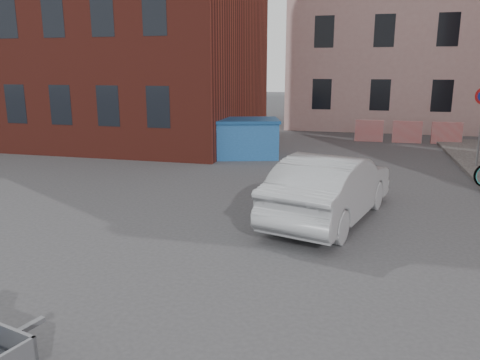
# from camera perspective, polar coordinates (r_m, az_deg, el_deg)

# --- Properties ---
(ground) EXTENTS (120.00, 120.00, 0.00)m
(ground) POSITION_cam_1_polar(r_m,az_deg,el_deg) (8.61, -0.53, -9.52)
(ground) COLOR #38383A
(ground) RESTS_ON ground
(building_pink) EXTENTS (16.00, 8.00, 14.00)m
(building_pink) POSITION_cam_1_polar(r_m,az_deg,el_deg) (30.14, 23.15, 19.40)
(building_pink) COLOR #C49A97
(building_pink) RESTS_ON ground
(far_building) EXTENTS (6.00, 6.00, 8.00)m
(far_building) POSITION_cam_1_polar(r_m,az_deg,el_deg) (36.96, -22.95, 13.45)
(far_building) COLOR maroon
(far_building) RESTS_ON ground
(barriers) EXTENTS (4.70, 0.18, 1.00)m
(barriers) POSITION_cam_1_polar(r_m,az_deg,el_deg) (22.94, 19.71, 5.53)
(barriers) COLOR red
(barriers) RESTS_ON ground
(dumpster) EXTENTS (3.89, 2.74, 1.47)m
(dumpster) POSITION_cam_1_polar(r_m,az_deg,el_deg) (18.06, -0.92, 5.14)
(dumpster) COLOR #1F5596
(dumpster) RESTS_ON ground
(silver_car) EXTENTS (2.78, 4.84, 1.51)m
(silver_car) POSITION_cam_1_polar(r_m,az_deg,el_deg) (10.72, 10.98, -0.87)
(silver_car) COLOR #9A9CA1
(silver_car) RESTS_ON ground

